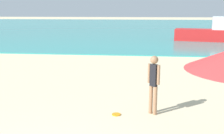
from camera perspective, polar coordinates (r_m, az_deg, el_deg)
The scene contains 4 objects.
water at distance 46.30m, azimuth 4.40°, elevation 8.64°, with size 160.00×60.00×0.06m, color teal.
person_standing at distance 7.19m, azimuth 8.79°, elevation -3.05°, with size 0.31×0.25×1.59m.
frisbee at distance 7.32m, azimuth 0.91°, elevation -10.01°, with size 0.23×0.23×0.03m, color orange.
boat_near at distance 25.40m, azimuth 20.92°, elevation 6.83°, with size 6.53×3.25×2.13m.
Camera 1 is at (1.48, -2.84, 2.76)m, focal length 43.18 mm.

